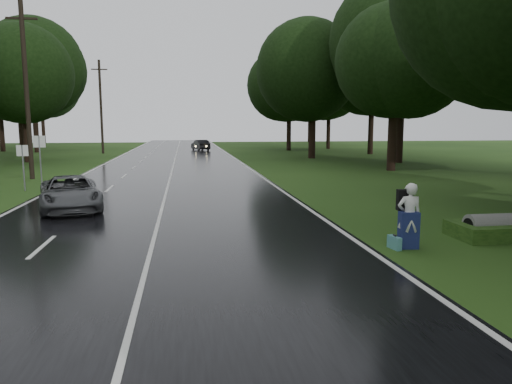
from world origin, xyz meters
The scene contains 17 objects.
ground centered at (0.00, 0.00, 0.00)m, with size 160.00×160.00×0.00m, color #254514.
road centered at (0.00, 20.00, 0.02)m, with size 12.00×140.00×0.04m, color black.
lane_center centered at (0.00, 20.00, 0.04)m, with size 0.12×140.00×0.01m, color silver.
grey_car centered at (-3.56, 7.87, 0.70)m, with size 2.19×4.76×1.32m, color #45474A.
far_car centered at (2.98, 50.16, 0.72)m, with size 1.43×4.10×1.35m, color black.
hitchhiker centered at (7.00, 0.50, 0.84)m, with size 0.70×0.64×1.82m.
suitcase centered at (6.59, 0.45, 0.18)m, with size 0.14×0.50×0.36m, color teal.
culvert centered at (10.01, 1.23, 0.00)m, with size 0.73×0.73×1.47m, color slate.
utility_pole_mid centered at (-8.50, 19.56, 0.00)m, with size 1.80×0.28×10.71m, color black, non-canonical shape.
utility_pole_far centered at (-8.50, 45.74, 0.00)m, with size 1.80×0.28×10.65m, color black, non-canonical shape.
road_sign_a centered at (-7.20, 14.01, 0.00)m, with size 0.56×0.10×2.35m, color white, non-canonical shape.
road_sign_b centered at (-7.20, 16.92, 0.00)m, with size 0.66×0.10×2.74m, color white, non-canonical shape.
tree_left_e centered at (-13.07, 33.74, 0.00)m, with size 8.64×8.64×13.50m, color black, non-canonical shape.
tree_left_f centered at (-16.81, 49.33, 0.00)m, with size 11.29×11.29×17.64m, color black, non-canonical shape.
tree_right_d centered at (15.98, 21.32, 0.00)m, with size 9.17×9.17×14.33m, color black, non-canonical shape.
tree_right_e centered at (13.57, 34.55, 0.00)m, with size 9.33×9.33×14.59m, color black, non-canonical shape.
tree_right_f centered at (14.39, 48.88, 0.00)m, with size 9.36×9.36×14.62m, color black, non-canonical shape.
Camera 1 is at (0.96, -11.40, 3.39)m, focal length 33.04 mm.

